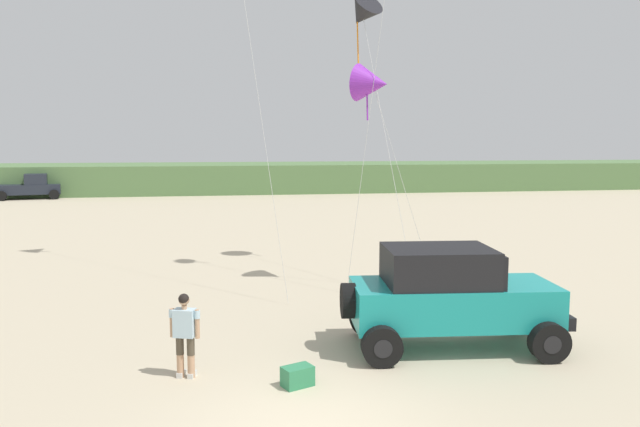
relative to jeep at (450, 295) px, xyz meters
The scene contains 7 objects.
dune_ridge 43.83m from the jeep, 90.80° to the left, with size 90.00×9.57×2.48m, color #567A47.
jeep is the anchor object (origin of this frame).
person_watching 5.73m from the jeep, behind, with size 0.60×0.40×1.67m.
cooler_box 4.05m from the jeep, 156.27° to the right, with size 0.56×0.36×0.38m, color #2D7F51.
distant_pickup 43.29m from the jeep, 116.95° to the left, with size 4.88×3.18×1.98m.
kite_purple_stunt 12.28m from the jeep, 88.88° to the left, with size 1.44×6.48×9.87m.
kite_red_delta 7.82m from the jeep, 92.99° to the left, with size 2.61×1.99×7.06m.
Camera 1 is at (-1.36, -9.16, 4.57)m, focal length 34.37 mm.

